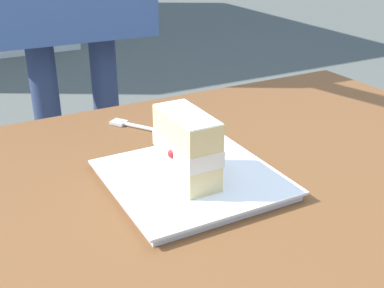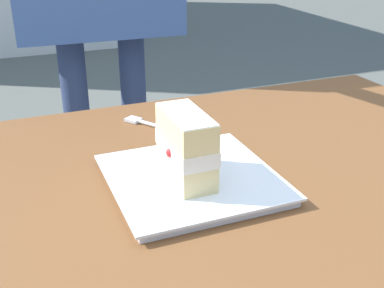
# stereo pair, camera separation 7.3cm
# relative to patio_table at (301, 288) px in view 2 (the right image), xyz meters

# --- Properties ---
(patio_table) EXTENTS (1.10, 1.04, 0.75)m
(patio_table) POSITION_rel_patio_table_xyz_m (0.00, 0.00, 0.00)
(patio_table) COLOR brown
(patio_table) RESTS_ON ground
(dessert_plate) EXTENTS (0.25, 0.25, 0.02)m
(dessert_plate) POSITION_rel_patio_table_xyz_m (0.16, 0.10, 0.12)
(dessert_plate) COLOR white
(dessert_plate) RESTS_ON patio_table
(cake_slice) EXTENTS (0.12, 0.07, 0.11)m
(cake_slice) POSITION_rel_patio_table_xyz_m (0.16, 0.12, 0.18)
(cake_slice) COLOR #EAD18C
(cake_slice) RESTS_ON dessert_plate
(dessert_fork) EXTENTS (0.15, 0.11, 0.01)m
(dessert_fork) POSITION_rel_patio_table_xyz_m (0.40, 0.08, 0.11)
(dessert_fork) COLOR silver
(dessert_fork) RESTS_ON patio_table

